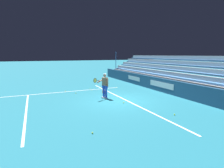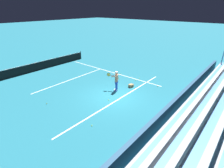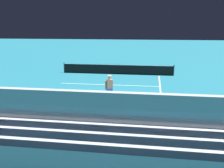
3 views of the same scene
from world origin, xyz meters
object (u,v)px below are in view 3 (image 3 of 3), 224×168
Objects in this scene: ball_box_cardboard at (131,104)px; tennis_ball_on_baseline at (168,104)px; tennis_player at (109,88)px; tennis_ball_far_right at (26,107)px; tennis_ball_far_left at (81,103)px; tennis_ball_stray_back at (159,116)px; tennis_ball_midcourt at (146,97)px; tennis_ball_near_player at (157,104)px; tennis_ball_toward_net at (50,89)px; tennis_ball_by_box at (164,95)px; tennis_net at (117,69)px.

ball_box_cardboard is 6.06× the size of tennis_ball_on_baseline.
tennis_player reaches higher than tennis_ball_far_right.
ball_box_cardboard is at bearing -20.92° from tennis_player.
tennis_ball_stray_back is at bearing -20.13° from tennis_ball_far_left.
tennis_ball_midcourt is 1.00× the size of tennis_ball_near_player.
tennis_ball_stray_back is 9.35m from tennis_ball_toward_net.
tennis_ball_on_baseline is 2.18m from tennis_ball_by_box.
ball_box_cardboard is 2.26m from tennis_ball_on_baseline.
tennis_net reaches higher than tennis_ball_far_left.
tennis_ball_midcourt is at bearing -153.19° from tennis_ball_by_box.
tennis_ball_far_right is (-7.62, -1.88, 0.00)m from tennis_ball_near_player.
tennis_player is 9.89m from tennis_net.
tennis_ball_far_left is at bearing -173.97° from tennis_ball_on_baseline.
tennis_ball_midcourt is 1.00× the size of tennis_ball_by_box.
tennis_ball_near_player is at bearing -68.93° from tennis_net.
tennis_ball_toward_net is (-6.39, 3.05, -0.10)m from ball_box_cardboard.
tennis_net is (-4.48, 9.90, 0.46)m from tennis_ball_on_baseline.
tennis_ball_stray_back and tennis_ball_far_left have the same top height.
ball_box_cardboard is 10.64m from tennis_net.
tennis_ball_midcourt is 0.01× the size of tennis_net.
tennis_ball_far_right is at bearing -167.51° from ball_box_cardboard.
tennis_player is 1.70m from ball_box_cardboard.
tennis_ball_near_player is at bearing 19.16° from ball_box_cardboard.
tennis_ball_far_left is at bearing -94.41° from tennis_net.
tennis_ball_far_right and tennis_ball_toward_net have the same top height.
tennis_player reaches higher than tennis_net.
tennis_ball_stray_back is 1.00× the size of tennis_ball_toward_net.
tennis_ball_stray_back and tennis_ball_near_player have the same top height.
tennis_player is 3.06m from tennis_ball_near_player.
tennis_ball_toward_net is at bearing 162.35° from tennis_ball_near_player.
tennis_ball_stray_back is (0.76, -3.84, 0.00)m from tennis_ball_midcourt.
tennis_ball_far_left is 4.64m from tennis_ball_near_player.
tennis_ball_by_box and tennis_ball_near_player have the same top height.
tennis_player is at bearing 159.08° from ball_box_cardboard.
tennis_ball_midcourt and tennis_ball_on_baseline have the same top height.
tennis_ball_midcourt and tennis_ball_far_left have the same top height.
tennis_ball_toward_net is 0.01× the size of tennis_net.
tennis_ball_stray_back is 4.99m from tennis_ball_far_left.
tennis_ball_stray_back is (-0.60, -2.28, 0.00)m from tennis_ball_on_baseline.
tennis_ball_by_box is at bearing 94.33° from tennis_ball_on_baseline.
tennis_net is at bearing 94.97° from tennis_player.
tennis_player is 5.12m from tennis_ball_far_right.
tennis_ball_near_player is at bearing 176.51° from tennis_ball_on_baseline.
tennis_ball_by_box is at bearing 31.45° from tennis_player.
ball_box_cardboard is at bearing -167.52° from tennis_ball_on_baseline.
ball_box_cardboard is at bearing -160.84° from tennis_ball_near_player.
tennis_ball_by_box is 5.80m from tennis_ball_far_left.
tennis_ball_stray_back is (3.03, -2.33, -0.86)m from tennis_player.
tennis_player is 25.98× the size of tennis_ball_far_right.
tennis_net is (-0.86, 9.84, -0.40)m from tennis_player.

